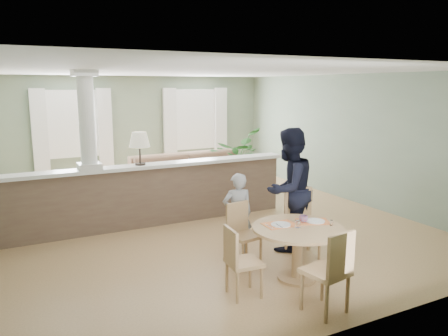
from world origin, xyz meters
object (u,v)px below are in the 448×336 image
chair_near (331,269)px  man_person (289,189)px  chair_far_boy (242,230)px  chair_far_man (301,219)px  child_person (237,214)px  houseplant (235,159)px  chair_side (239,259)px  dining_table (298,238)px  sofa (193,177)px

chair_near → man_person: (0.73, 1.83, 0.40)m
chair_far_boy → chair_far_man: size_ratio=0.87×
chair_far_boy → child_person: (0.11, 0.33, 0.14)m
chair_near → man_person: bearing=-122.0°
houseplant → chair_far_man: houseplant is taller
chair_side → dining_table: bearing=-80.9°
chair_near → child_person: size_ratio=0.78×
sofa → child_person: child_person is taller
chair_far_man → man_person: bearing=108.5°
chair_side → child_person: child_person is taller
man_person → chair_side: bearing=16.5°
houseplant → chair_near: 5.96m
sofa → chair_near: sofa is taller
dining_table → chair_near: chair_near is taller
chair_far_man → chair_side: (-1.45, -0.74, -0.08)m
chair_side → child_person: bearing=-23.3°
sofa → man_person: size_ratio=1.79×
chair_near → sofa: bearing=-107.3°
houseplant → child_person: houseplant is taller
houseplant → man_person: man_person is taller
houseplant → chair_far_boy: 4.49m
dining_table → chair_side: (-0.89, -0.07, -0.09)m
sofa → chair_side: sofa is taller
houseplant → man_person: (-1.16, -3.81, 0.20)m
sofa → chair_far_boy: 3.74m
houseplant → chair_side: 5.49m
houseplant → chair_near: size_ratio=1.53×
sofa → man_person: man_person is taller
chair_near → child_person: 1.99m
sofa → chair_near: bearing=-99.7°
houseplant → chair_far_man: bearing=-105.5°
chair_near → chair_side: bearing=-60.1°
sofa → chair_side: size_ratio=3.91×
houseplant → chair_far_man: size_ratio=1.48×
sofa → chair_near: size_ratio=3.47×
dining_table → chair_far_man: 0.87m
child_person → chair_far_man: bearing=163.9°
dining_table → man_person: man_person is taller
chair_far_man → man_person: size_ratio=0.53×
chair_far_boy → dining_table: bearing=-73.2°
chair_far_man → man_person: man_person is taller
chair_side → child_person: 1.34m
chair_far_man → child_person: child_person is taller
houseplant → child_person: (-1.95, -3.66, -0.12)m
chair_side → chair_far_man: bearing=-58.2°
sofa → dining_table: (-0.45, -4.43, 0.08)m
sofa → chair_side: 4.69m
houseplant → dining_table: (-1.69, -4.77, -0.17)m
man_person → child_person: bearing=-30.5°
houseplant → chair_far_boy: houseplant is taller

